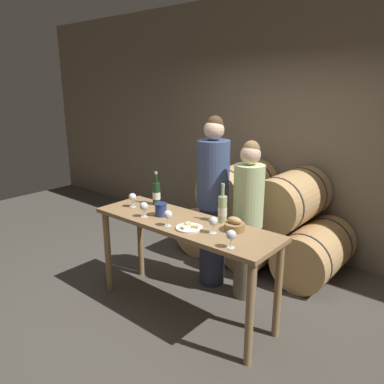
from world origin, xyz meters
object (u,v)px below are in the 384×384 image
Objects in this scene: person_left at (213,201)px; wine_glass_far_right at (231,235)px; person_right at (248,219)px; cheese_plate at (189,228)px; bread_basket at (234,225)px; wine_bottle_white at (223,209)px; wine_glass_right at (213,222)px; tasting_table at (184,235)px; wine_glass_center at (168,215)px; wine_glass_left at (144,207)px; blue_crock at (161,209)px; wine_glass_far_left at (132,197)px; wine_bottle_red at (156,193)px.

person_left is 1.13m from wine_glass_far_right.
person_right is 0.74m from cheese_plate.
person_right is 9.12× the size of bread_basket.
wine_glass_right is at bearing -70.07° from wine_bottle_white.
tasting_table is 12.66× the size of wine_glass_center.
wine_glass_left and wine_glass_center have the same top height.
blue_crock is (-0.56, -0.64, 0.15)m from person_right.
wine_bottle_white reaches higher than wine_glass_far_right.
person_left is 0.65m from blue_crock.
wine_glass_far_left and wine_glass_far_right have the same top height.
wine_glass_far_right is (0.37, -0.41, -0.02)m from wine_bottle_white.
wine_bottle_red reaches higher than wine_glass_far_right.
wine_bottle_red is at bearing 161.64° from wine_glass_far_right.
wine_glass_far_left is (-0.66, -0.02, 0.24)m from tasting_table.
tasting_table is at bearing 22.73° from wine_glass_left.
wine_glass_far_right is (0.78, -0.81, 0.09)m from person_left.
person_left is at bearing 135.36° from wine_bottle_white.
wine_bottle_white is 0.97m from wine_glass_far_left.
bread_basket is at bearing 10.48° from blue_crock.
wine_bottle_red is at bearing 144.22° from wine_glass_center.
blue_crock is 0.53× the size of cheese_plate.
wine_bottle_red is 0.97× the size of wine_bottle_white.
person_right is 0.90m from wine_glass_far_right.
wine_bottle_white reaches higher than wine_glass_far_left.
blue_crock is 0.69× the size of bread_basket.
blue_crock is at bearing -169.52° from bread_basket.
cheese_plate is 1.62× the size of wine_glass_far_left.
wine_bottle_white is at bearing 153.15° from bread_basket.
wine_glass_far_left reaches higher than blue_crock.
bread_basket is at bearing -39.76° from person_left.
blue_crock is 0.16m from wine_glass_left.
wine_glass_far_left is at bearing 166.37° from wine_glass_center.
person_left reaches higher than wine_glass_right.
cheese_plate is at bearing -5.85° from wine_glass_far_left.
person_left is at bearing 97.35° from wine_glass_center.
tasting_table is 0.71m from wine_glass_far_left.
person_right is 0.55m from bread_basket.
wine_bottle_white reaches higher than wine_glass_left.
wine_glass_far_left is 0.33m from wine_glass_left.
bread_basket is at bearing -26.85° from wine_bottle_white.
wine_glass_right and wine_glass_far_right have the same top height.
person_right is at bearing 96.46° from wine_glass_right.
person_left reaches higher than cheese_plate.
wine_bottle_white is 0.28m from wine_glass_right.
wine_glass_far_left is at bearing -146.68° from person_right.
bread_basket reaches higher than tasting_table.
wine_glass_far_left is at bearing -166.31° from wine_bottle_white.
wine_bottle_white is 2.46× the size of wine_glass_center.
person_left is 12.60× the size of wine_glass_left.
wine_bottle_white is 2.46× the size of wine_glass_left.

